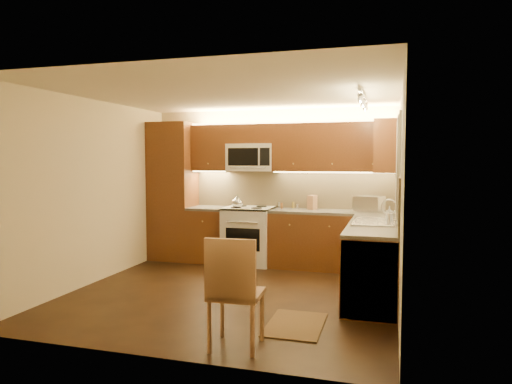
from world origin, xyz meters
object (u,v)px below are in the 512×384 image
(stove, at_px, (249,236))
(microwave, at_px, (251,157))
(sink, at_px, (374,216))
(dining_chair, at_px, (236,291))
(toaster_oven, at_px, (369,204))
(soap_bottle, at_px, (389,213))
(kettle, at_px, (237,201))
(knife_block, at_px, (312,202))

(stove, xyz_separation_m, microwave, (0.00, 0.14, 1.26))
(microwave, xyz_separation_m, sink, (2.00, -1.26, -0.74))
(sink, xyz_separation_m, dining_chair, (-1.11, -2.13, -0.47))
(stove, xyz_separation_m, toaster_oven, (1.88, 0.04, 0.56))
(sink, distance_m, soap_bottle, 0.31)
(kettle, relative_size, soap_bottle, 1.15)
(kettle, bearing_deg, stove, 27.01)
(knife_block, relative_size, soap_bottle, 1.22)
(knife_block, bearing_deg, microwave, -161.29)
(microwave, bearing_deg, soap_bottle, -24.89)
(sink, relative_size, toaster_oven, 2.15)
(microwave, distance_m, knife_block, 1.23)
(stove, height_order, toaster_oven, toaster_oven)
(sink, distance_m, dining_chair, 2.45)
(microwave, height_order, toaster_oven, microwave)
(stove, height_order, kettle, kettle)
(kettle, distance_m, toaster_oven, 2.04)
(knife_block, bearing_deg, kettle, -147.72)
(microwave, bearing_deg, stove, -90.00)
(microwave, bearing_deg, kettle, -117.68)
(dining_chair, bearing_deg, kettle, 105.00)
(stove, relative_size, sink, 1.07)
(microwave, height_order, soap_bottle, microwave)
(dining_chair, bearing_deg, soap_bottle, 58.05)
(sink, height_order, soap_bottle, soap_bottle)
(sink, height_order, toaster_oven, toaster_oven)
(knife_block, bearing_deg, dining_chair, -74.51)
(stove, distance_m, microwave, 1.27)
(sink, distance_m, knife_block, 1.63)
(knife_block, xyz_separation_m, soap_bottle, (1.18, -1.04, -0.02))
(stove, xyz_separation_m, soap_bottle, (2.18, -0.88, 0.53))
(stove, bearing_deg, knife_block, 9.08)
(toaster_oven, xyz_separation_m, knife_block, (-0.88, 0.12, -0.01))
(soap_bottle, xyz_separation_m, dining_chair, (-1.29, -2.38, -0.48))
(knife_block, bearing_deg, sink, -34.82)
(toaster_oven, distance_m, dining_chair, 3.48)
(stove, bearing_deg, soap_bottle, -21.91)
(toaster_oven, height_order, dining_chair, toaster_oven)
(soap_bottle, bearing_deg, toaster_oven, 99.43)
(toaster_oven, bearing_deg, soap_bottle, -51.76)
(sink, relative_size, soap_bottle, 4.70)
(stove, relative_size, knife_block, 4.12)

